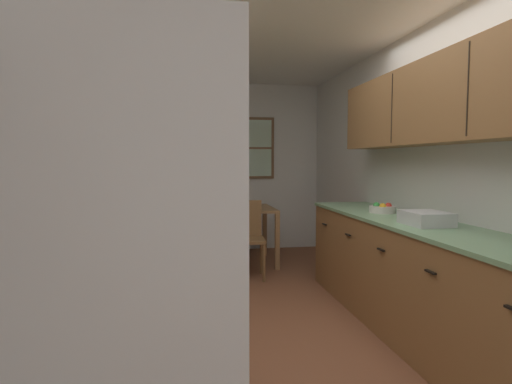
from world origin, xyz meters
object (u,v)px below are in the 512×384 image
object	(u,v)px
microwave_over_range	(118,106)
dining_chair_far	(227,220)
refrigerator	(141,281)
dining_table	(237,216)
fruit_bowl	(382,209)
storage_canister	(149,222)
dish_rack	(426,218)
dining_chair_near	(247,235)
stove_range	(145,325)
table_serving_bowl	(230,205)
trash_bin	(192,250)

from	to	relation	value
microwave_over_range	dining_chair_far	bearing A→B (deg)	76.15
dining_chair_far	refrigerator	bearing A→B (deg)	-99.77
microwave_over_range	dining_table	distance (m)	3.51
dining_table	fruit_bowl	bearing A→B (deg)	-60.80
storage_canister	dish_rack	bearing A→B (deg)	1.89
dining_chair_near	dish_rack	distance (m)	2.35
stove_range	storage_canister	size ratio (longest dim) A/B	7.04
refrigerator	stove_range	world-z (taller)	refrigerator
table_serving_bowl	refrigerator	bearing A→B (deg)	-100.85
refrigerator	dining_table	bearing A→B (deg)	77.73
refrigerator	dish_rack	world-z (taller)	refrigerator
fruit_bowl	storage_canister	bearing A→B (deg)	-157.81
storage_canister	dining_chair_near	bearing A→B (deg)	65.99
refrigerator	dining_table	world-z (taller)	refrigerator
microwave_over_range	storage_canister	xyz separation A→B (m)	(0.11, 0.43, -0.68)
stove_range	refrigerator	bearing A→B (deg)	-85.46
dish_rack	refrigerator	bearing A→B (deg)	-148.27
refrigerator	storage_canister	distance (m)	1.12
microwave_over_range	refrigerator	bearing A→B (deg)	-76.29
refrigerator	dining_table	distance (m)	4.00
fruit_bowl	table_serving_bowl	xyz separation A→B (m)	(-1.18, 2.06, -0.16)
refrigerator	trash_bin	size ratio (longest dim) A/B	2.80
refrigerator	microwave_over_range	distance (m)	1.02
microwave_over_range	storage_canister	world-z (taller)	microwave_over_range
stove_range	dish_rack	distance (m)	2.08
stove_range	microwave_over_range	bearing A→B (deg)	179.97
dining_table	refrigerator	bearing A→B (deg)	-102.27
refrigerator	dining_chair_far	distance (m)	4.64
dining_table	fruit_bowl	distance (m)	2.27
refrigerator	stove_range	bearing A→B (deg)	94.54
dining_table	dish_rack	world-z (taller)	dish_rack
trash_bin	fruit_bowl	bearing A→B (deg)	-38.67
dining_chair_far	dish_rack	xyz separation A→B (m)	(1.13, -3.37, 0.45)
storage_canister	table_serving_bowl	xyz separation A→B (m)	(0.83, 2.88, -0.20)
trash_bin	table_serving_bowl	world-z (taller)	table_serving_bowl
stove_range	fruit_bowl	xyz separation A→B (m)	(2.00, 1.24, 0.47)
dining_table	trash_bin	distance (m)	0.91
fruit_bowl	table_serving_bowl	world-z (taller)	fruit_bowl
table_serving_bowl	fruit_bowl	bearing A→B (deg)	-60.25
dining_chair_far	storage_canister	world-z (taller)	storage_canister
stove_range	trash_bin	size ratio (longest dim) A/B	1.68
dining_chair_near	dish_rack	size ratio (longest dim) A/B	2.65
storage_canister	dining_chair_far	bearing A→B (deg)	76.19
dining_chair_near	dining_chair_far	world-z (taller)	same
microwave_over_range	dining_table	size ratio (longest dim) A/B	0.63
dining_chair_near	trash_bin	xyz separation A→B (m)	(-0.65, 0.06, -0.17)
refrigerator	dining_chair_near	bearing A→B (deg)	74.71
stove_range	dining_table	bearing A→B (deg)	74.28
refrigerator	microwave_over_range	xyz separation A→B (m)	(-0.17, 0.69, 0.74)
microwave_over_range	dish_rack	size ratio (longest dim) A/B	1.81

